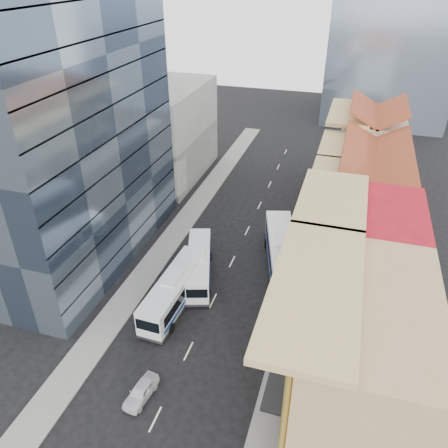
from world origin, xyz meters
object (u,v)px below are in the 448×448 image
(shophouse_tan, at_px, (362,368))
(office_tower, at_px, (64,129))
(bus_left_far, at_px, (199,264))
(bus_right, at_px, (282,252))
(sedan_left, at_px, (141,391))
(bus_left_near, at_px, (174,290))

(shophouse_tan, height_order, office_tower, office_tower)
(bus_left_far, height_order, bus_right, bus_right)
(office_tower, height_order, bus_left_far, office_tower)
(shophouse_tan, distance_m, sedan_left, 16.92)
(shophouse_tan, xyz_separation_m, sedan_left, (-15.85, -2.49, -5.37))
(bus_left_near, xyz_separation_m, sedan_left, (1.61, -10.91, -1.18))
(shophouse_tan, relative_size, sedan_left, 3.76)
(bus_left_near, height_order, bus_left_far, bus_left_near)
(shophouse_tan, height_order, bus_left_near, shophouse_tan)
(bus_left_near, distance_m, bus_right, 12.89)
(bus_right, xyz_separation_m, sedan_left, (-7.35, -20.17, -1.41))
(bus_left_far, distance_m, sedan_left, 15.84)
(bus_right, bearing_deg, shophouse_tan, -79.65)
(shophouse_tan, xyz_separation_m, bus_left_near, (-17.47, 8.42, -4.19))
(bus_left_near, xyz_separation_m, bus_right, (8.97, 9.26, 0.23))
(bus_left_near, relative_size, bus_right, 0.89)
(office_tower, distance_m, bus_right, 26.22)
(bus_left_near, bearing_deg, bus_right, 48.09)
(shophouse_tan, distance_m, office_tower, 35.19)
(shophouse_tan, distance_m, bus_left_far, 21.75)
(shophouse_tan, relative_size, office_tower, 0.47)
(bus_left_far, xyz_separation_m, bus_right, (8.16, 4.39, 0.38))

